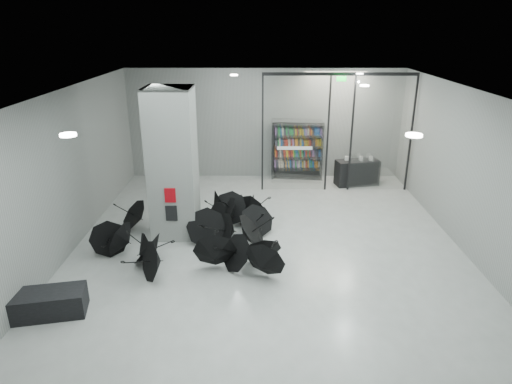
{
  "coord_description": "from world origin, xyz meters",
  "views": [
    {
      "loc": [
        -0.25,
        -9.37,
        5.49
      ],
      "look_at": [
        -0.3,
        1.5,
        1.4
      ],
      "focal_mm": 31.64,
      "sensor_mm": 36.0,
      "label": 1
    }
  ],
  "objects_px": {
    "bench": "(44,304)",
    "bookshelf": "(297,151)",
    "column": "(173,164)",
    "umbrella_cluster": "(209,235)",
    "shop_counter": "(357,172)"
  },
  "relations": [
    {
      "from": "bench",
      "to": "bookshelf",
      "type": "xyz_separation_m",
      "value": [
        5.71,
        8.53,
        0.78
      ]
    },
    {
      "from": "column",
      "to": "bookshelf",
      "type": "relative_size",
      "value": 1.93
    },
    {
      "from": "bench",
      "to": "shop_counter",
      "type": "xyz_separation_m",
      "value": [
        7.8,
        7.82,
        0.2
      ]
    },
    {
      "from": "column",
      "to": "umbrella_cluster",
      "type": "xyz_separation_m",
      "value": [
        0.98,
        -0.76,
        -1.7
      ]
    },
    {
      "from": "bench",
      "to": "bookshelf",
      "type": "height_order",
      "value": "bookshelf"
    },
    {
      "from": "bookshelf",
      "to": "umbrella_cluster",
      "type": "xyz_separation_m",
      "value": [
        -2.73,
        -5.51,
        -0.73
      ]
    },
    {
      "from": "bench",
      "to": "umbrella_cluster",
      "type": "distance_m",
      "value": 4.25
    },
    {
      "from": "bench",
      "to": "bookshelf",
      "type": "relative_size",
      "value": 0.76
    },
    {
      "from": "umbrella_cluster",
      "to": "bookshelf",
      "type": "bearing_deg",
      "value": 63.69
    },
    {
      "from": "shop_counter",
      "to": "column",
      "type": "bearing_deg",
      "value": -157.08
    },
    {
      "from": "bookshelf",
      "to": "umbrella_cluster",
      "type": "height_order",
      "value": "bookshelf"
    },
    {
      "from": "column",
      "to": "umbrella_cluster",
      "type": "distance_m",
      "value": 2.1
    },
    {
      "from": "column",
      "to": "shop_counter",
      "type": "bearing_deg",
      "value": 34.79
    },
    {
      "from": "column",
      "to": "bookshelf",
      "type": "height_order",
      "value": "column"
    },
    {
      "from": "column",
      "to": "bench",
      "type": "bearing_deg",
      "value": -117.86
    }
  ]
}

